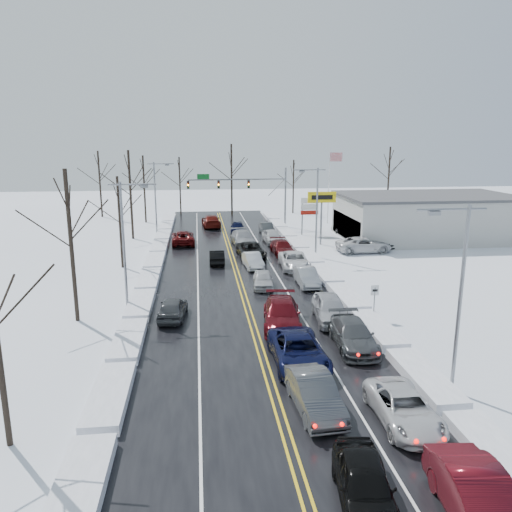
{
  "coord_description": "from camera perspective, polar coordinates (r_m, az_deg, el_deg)",
  "views": [
    {
      "loc": [
        -3.37,
        -38.53,
        11.84
      ],
      "look_at": [
        1.26,
        0.64,
        2.5
      ],
      "focal_mm": 35.0,
      "sensor_mm": 36.0,
      "label": 1
    }
  ],
  "objects": [
    {
      "name": "tree_far_e",
      "position": [
        85.61,
        14.99,
        9.86
      ],
      "size": [
        4.2,
        4.2,
        10.5
      ],
      "color": "#2D231C",
      "rests_on": "ground"
    },
    {
      "name": "queued_car_0",
      "position": [
        18.84,
        12.19,
        -25.96
      ],
      "size": [
        2.39,
        4.69,
        1.53
      ],
      "primitive_type": "imported",
      "rotation": [
        0.0,
        0.0,
        -0.13
      ],
      "color": "black",
      "rests_on": "ground"
    },
    {
      "name": "queued_car_3",
      "position": [
        32.53,
        2.95,
        -8.04
      ],
      "size": [
        3.08,
        6.04,
        1.68
      ],
      "primitive_type": "imported",
      "rotation": [
        0.0,
        0.0,
        -0.13
      ],
      "color": "#520A11",
      "rests_on": "ground"
    },
    {
      "name": "parked_car_1",
      "position": [
        58.29,
        13.97,
        1.2
      ],
      "size": [
        3.07,
        6.11,
        1.7
      ],
      "primitive_type": "imported",
      "rotation": [
        0.0,
        0.0,
        -0.12
      ],
      "color": "black",
      "rests_on": "ground"
    },
    {
      "name": "queued_car_1",
      "position": [
        23.48,
        6.63,
        -17.05
      ],
      "size": [
        2.0,
        4.91,
        1.59
      ],
      "primitive_type": "imported",
      "rotation": [
        0.0,
        0.0,
        0.07
      ],
      "color": "#414346",
      "rests_on": "ground"
    },
    {
      "name": "queued_car_13",
      "position": [
        41.44,
        5.8,
        -3.35
      ],
      "size": [
        1.53,
        4.38,
        1.44
      ],
      "primitive_type": "imported",
      "rotation": [
        0.0,
        0.0,
        0.0
      ],
      "color": "#96999E",
      "rests_on": "ground"
    },
    {
      "name": "queued_car_2",
      "position": [
        27.41,
        4.83,
        -12.31
      ],
      "size": [
        2.73,
        5.85,
        1.62
      ],
      "primitive_type": "imported",
      "rotation": [
        0.0,
        0.0,
        0.01
      ],
      "color": "black",
      "rests_on": "ground"
    },
    {
      "name": "traffic_signal_mast",
      "position": [
        67.17,
        -0.9,
        7.88
      ],
      "size": [
        13.28,
        0.39,
        8.0
      ],
      "color": "slate",
      "rests_on": "ground"
    },
    {
      "name": "queued_car_17",
      "position": [
        63.42,
        1.22,
        2.56
      ],
      "size": [
        1.65,
        4.28,
        1.39
      ],
      "primitive_type": "imported",
      "rotation": [
        0.0,
        0.0,
        0.04
      ],
      "color": "#383B3D",
      "rests_on": "ground"
    },
    {
      "name": "queued_car_4",
      "position": [
        40.7,
        0.8,
        -3.59
      ],
      "size": [
        1.97,
        4.08,
        1.34
      ],
      "primitive_type": "imported",
      "rotation": [
        0.0,
        0.0,
        -0.1
      ],
      "color": "#BCBCBE",
      "rests_on": "ground"
    },
    {
      "name": "queued_car_15",
      "position": [
        52.17,
        3.0,
        0.19
      ],
      "size": [
        2.22,
        5.02,
        1.43
      ],
      "primitive_type": "imported",
      "rotation": [
        0.0,
        0.0,
        0.04
      ],
      "color": "#45090B",
      "rests_on": "ground"
    },
    {
      "name": "tires_plus_sign",
      "position": [
        56.67,
        7.52,
        6.27
      ],
      "size": [
        3.2,
        0.34,
        6.0
      ],
      "color": "slate",
      "rests_on": "ground"
    },
    {
      "name": "queued_car_16",
      "position": [
        57.67,
        1.85,
        1.47
      ],
      "size": [
        2.14,
        4.72,
        1.57
      ],
      "primitive_type": "imported",
      "rotation": [
        0.0,
        0.0,
        0.06
      ],
      "color": "silver",
      "rests_on": "ground"
    },
    {
      "name": "queued_car_11",
      "position": [
        29.97,
        10.97,
        -10.21
      ],
      "size": [
        2.42,
        5.4,
        1.54
      ],
      "primitive_type": "imported",
      "rotation": [
        0.0,
        0.0,
        -0.05
      ],
      "color": "#444749",
      "rests_on": "ground"
    },
    {
      "name": "queued_car_5",
      "position": [
        46.78,
        -0.36,
        -1.34
      ],
      "size": [
        1.8,
        4.31,
        1.38
      ],
      "primitive_type": "imported",
      "rotation": [
        0.0,
        0.0,
        0.08
      ],
      "color": "silver",
      "rests_on": "ground"
    },
    {
      "name": "flagpole",
      "position": [
        71.23,
        8.46,
        8.42
      ],
      "size": [
        1.87,
        1.2,
        10.0
      ],
      "color": "silver",
      "rests_on": "ground"
    },
    {
      "name": "tree_far_d",
      "position": [
        80.72,
        4.31,
        9.09
      ],
      "size": [
        3.4,
        3.4,
        8.5
      ],
      "color": "#2D231C",
      "rests_on": "ground"
    },
    {
      "name": "streetlight_se",
      "position": [
        24.49,
        22.03,
        -3.14
      ],
      "size": [
        3.2,
        0.25,
        9.0
      ],
      "color": "slate",
      "rests_on": "ground"
    },
    {
      "name": "streetlight_nw",
      "position": [
        63.06,
        -11.28,
        7.12
      ],
      "size": [
        3.2,
        0.25,
        9.0
      ],
      "color": "slate",
      "rests_on": "ground"
    },
    {
      "name": "queued_car_6",
      "position": [
        50.67,
        -0.56,
        -0.19
      ],
      "size": [
        2.78,
        5.58,
        1.52
      ],
      "primitive_type": "imported",
      "rotation": [
        0.0,
        0.0,
        0.05
      ],
      "color": "black",
      "rests_on": "ground"
    },
    {
      "name": "oncoming_car_2",
      "position": [
        68.53,
        -5.14,
        3.32
      ],
      "size": [
        2.67,
        5.9,
        1.68
      ],
      "primitive_type": "imported",
      "rotation": [
        0.0,
        0.0,
        3.2
      ],
      "color": "#54100B",
      "rests_on": "ground"
    },
    {
      "name": "dealership_building",
      "position": [
        63.46,
        18.92,
        4.28
      ],
      "size": [
        20.4,
        12.4,
        5.3
      ],
      "color": "#A7A7A3",
      "rests_on": "ground"
    },
    {
      "name": "snow_bank_right",
      "position": [
        43.62,
        8.09,
        -2.56
      ],
      "size": [
        1.68,
        72.0,
        0.53
      ],
      "primitive_type": "cube",
      "color": "silver",
      "rests_on": "ground"
    },
    {
      "name": "queued_car_8",
      "position": [
        64.22,
        -2.16,
        2.69
      ],
      "size": [
        2.01,
        4.31,
        1.43
      ],
      "primitive_type": "imported",
      "rotation": [
        0.0,
        0.0,
        -0.08
      ],
      "color": "black",
      "rests_on": "ground"
    },
    {
      "name": "used_vehicles_sign",
      "position": [
        62.67,
        6.13,
        5.43
      ],
      "size": [
        2.2,
        0.22,
        4.65
      ],
      "color": "slate",
      "rests_on": "ground"
    },
    {
      "name": "tree_far_c",
      "position": [
        77.82,
        -2.82,
        10.25
      ],
      "size": [
        4.4,
        4.4,
        11.0
      ],
      "color": "#2D231C",
      "rests_on": "ground"
    },
    {
      "name": "queued_car_7",
      "position": [
        56.66,
        -1.53,
        1.26
      ],
      "size": [
        2.71,
        5.75,
        1.62
      ],
      "primitive_type": "imported",
      "rotation": [
        0.0,
        0.0,
        0.08
      ],
      "color": "gray",
      "rests_on": "ground"
    },
    {
      "name": "tree_left_e",
      "position": [
        73.09,
        -12.72,
        8.92
      ],
      "size": [
        3.8,
        3.8,
        9.5
      ],
      "color": "#2D231C",
      "rests_on": "ground"
    },
    {
      "name": "tree_left_c",
      "position": [
        47.44,
        -15.41,
        5.7
      ],
      "size": [
        3.4,
        3.4,
        8.5
      ],
      "color": "#2D231C",
      "rests_on": "ground"
    },
    {
      "name": "oncoming_car_1",
      "position": [
        57.83,
        -8.33,
        1.37
      ],
      "size": [
        2.79,
        5.6,
        1.53
      ],
      "primitive_type": "imported",
      "rotation": [
        0.0,
        0.0,
        3.19
      ],
      "color": "#4E0A0B",
      "rests_on": "ground"
    },
    {
      "name": "snow_bank_left",
      "position": [
        42.43,
        -12.21,
        -3.19
      ],
      "size": [
        1.68,
        72.0,
        0.53
      ],
      "primitive_type": "cube",
      "color": "silver",
      "rests_on": "ground"
    },
    {
      "name": "streetlight_ne",
      "position": [
        50.33,
        6.75,
        5.78
      ],
      "size": [
        3.2,
        0.25,
        9.0
      ],
      "color": "slate",
      "rests_on": "ground"
    },
    {
      "name": "road_surface",
      "position": [
        42.35,
        -1.91,
        -2.91
      ],
      "size": [
        14.0,
        84.0,
        0.01
      ],
      "primitive_type": "cube",
      "color": "black",
      "rests_on": "ground"
    },
    {
      "name": "queued_car_14",
      "position": [
        46.58,
        4.38,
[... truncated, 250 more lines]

